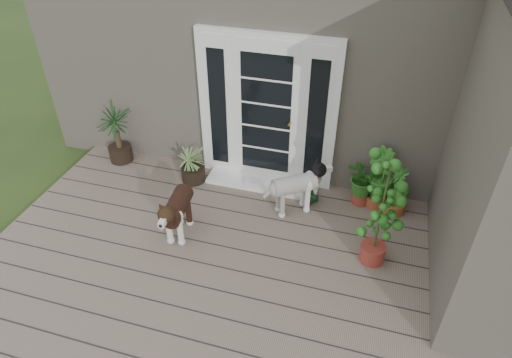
# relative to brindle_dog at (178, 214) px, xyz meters

# --- Properties ---
(deck) EXTENTS (6.20, 4.60, 0.12)m
(deck) POSITION_rel_brindle_dog_xyz_m (0.91, -0.73, -0.39)
(deck) COLOR #6B5B4C
(deck) RESTS_ON ground
(house_main) EXTENTS (7.40, 4.00, 3.10)m
(house_main) POSITION_rel_brindle_dog_xyz_m (0.91, 3.52, 1.10)
(house_main) COLOR #665E54
(house_main) RESTS_ON ground
(door_unit) EXTENTS (1.90, 0.14, 2.15)m
(door_unit) POSITION_rel_brindle_dog_xyz_m (0.71, 1.47, 0.75)
(door_unit) COLOR white
(door_unit) RESTS_ON deck
(door_step) EXTENTS (1.60, 0.40, 0.05)m
(door_step) POSITION_rel_brindle_dog_xyz_m (0.71, 1.27, -0.30)
(door_step) COLOR white
(door_step) RESTS_ON deck
(brindle_dog) EXTENTS (0.42, 0.81, 0.65)m
(brindle_dog) POSITION_rel_brindle_dog_xyz_m (0.00, 0.00, 0.00)
(brindle_dog) COLOR #321A12
(brindle_dog) RESTS_ON deck
(white_dog) EXTENTS (0.82, 0.71, 0.64)m
(white_dog) POSITION_rel_brindle_dog_xyz_m (1.26, 0.83, -0.01)
(white_dog) COLOR silver
(white_dog) RESTS_ON deck
(spider_plant) EXTENTS (0.67, 0.67, 0.61)m
(spider_plant) POSITION_rel_brindle_dog_xyz_m (-0.28, 1.10, -0.02)
(spider_plant) COLOR #86975D
(spider_plant) RESTS_ON deck
(yucca) EXTENTS (0.83, 0.83, 0.96)m
(yucca) POSITION_rel_brindle_dog_xyz_m (-1.56, 1.27, 0.15)
(yucca) COLOR #133311
(yucca) RESTS_ON deck
(herb_a) EXTENTS (0.69, 0.69, 0.62)m
(herb_a) POSITION_rel_brindle_dog_xyz_m (2.11, 1.27, -0.02)
(herb_a) COLOR #255819
(herb_a) RESTS_ON deck
(herb_b) EXTENTS (0.60, 0.60, 0.64)m
(herb_b) POSITION_rel_brindle_dog_xyz_m (2.30, 1.27, -0.01)
(herb_b) COLOR #24641C
(herb_b) RESTS_ON deck
(herb_c) EXTENTS (0.36, 0.36, 0.54)m
(herb_c) POSITION_rel_brindle_dog_xyz_m (2.55, 1.20, -0.06)
(herb_c) COLOR #1B6120
(herb_c) RESTS_ON deck
(sapling) EXTENTS (0.61, 0.61, 1.56)m
(sapling) POSITION_rel_brindle_dog_xyz_m (2.35, 0.23, 0.45)
(sapling) COLOR #1B601F
(sapling) RESTS_ON deck
(clog_left) EXTENTS (0.24, 0.33, 0.09)m
(clog_left) POSITION_rel_brindle_dog_xyz_m (1.40, 1.27, -0.28)
(clog_left) COLOR black
(clog_left) RESTS_ON deck
(clog_right) EXTENTS (0.26, 0.28, 0.08)m
(clog_right) POSITION_rel_brindle_dog_xyz_m (1.45, 1.06, -0.29)
(clog_right) COLOR #143318
(clog_right) RESTS_ON deck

